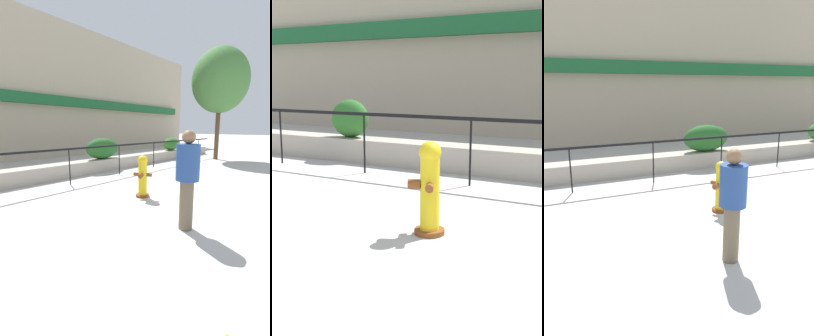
# 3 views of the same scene
# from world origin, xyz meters

# --- Properties ---
(hedge_bush_0) EXTENTS (0.91, 0.57, 0.82)m
(hedge_bush_0) POSITION_xyz_m (-5.43, 6.00, 0.91)
(hedge_bush_0) COLOR #2D6B28
(hedge_bush_0) RESTS_ON planter_wall_low
(fire_hydrant) EXTENTS (0.48, 0.47, 1.08)m
(fire_hydrant) POSITION_xyz_m (-1.59, 2.34, 0.55)
(fire_hydrant) COLOR brown
(fire_hydrant) RESTS_ON ground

